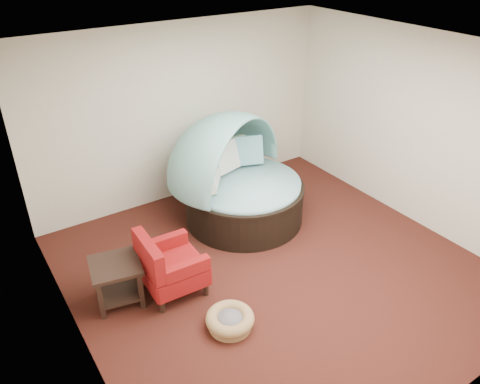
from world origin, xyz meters
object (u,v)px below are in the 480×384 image
canopy_daybed (238,173)px  side_table (117,277)px  pet_basket (230,320)px  red_armchair (169,266)px

canopy_daybed → side_table: (-2.22, -0.78, -0.41)m
pet_basket → side_table: 1.43m
canopy_daybed → side_table: 2.39m
side_table → pet_basket: bearing=-51.5°
red_armchair → side_table: (-0.59, 0.19, -0.03)m
pet_basket → red_armchair: (-0.29, 0.92, 0.29)m
red_armchair → canopy_daybed: bearing=32.7°
pet_basket → red_armchair: 1.00m
pet_basket → side_table: bearing=128.5°
canopy_daybed → red_armchair: (-1.64, -0.97, -0.38)m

